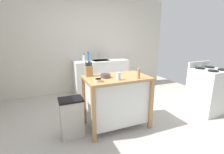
% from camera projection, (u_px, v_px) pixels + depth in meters
% --- Properties ---
extents(ground_plane, '(5.84, 5.84, 0.00)m').
position_uv_depth(ground_plane, '(120.00, 123.00, 3.00)').
color(ground_plane, '#ADA8A0').
rests_on(ground_plane, ground).
extents(wall_back, '(4.84, 0.10, 2.60)m').
position_uv_depth(wall_back, '(88.00, 45.00, 4.57)').
color(wall_back, beige).
rests_on(wall_back, ground).
extents(kitchen_island, '(1.06, 0.65, 0.89)m').
position_uv_depth(kitchen_island, '(117.00, 99.00, 2.80)').
color(kitchen_island, '#AD7F4C').
rests_on(kitchen_island, ground).
extents(knife_block, '(0.11, 0.09, 0.25)m').
position_uv_depth(knife_block, '(89.00, 71.00, 2.72)').
color(knife_block, '#AD7F4C').
rests_on(knife_block, kitchen_island).
extents(bowl_ceramic_small, '(0.12, 0.12, 0.04)m').
position_uv_depth(bowl_ceramic_small, '(98.00, 80.00, 2.42)').
color(bowl_ceramic_small, beige).
rests_on(bowl_ceramic_small, kitchen_island).
extents(bowl_stoneware_deep, '(0.17, 0.17, 0.06)m').
position_uv_depth(bowl_stoneware_deep, '(105.00, 76.00, 2.64)').
color(bowl_stoneware_deep, '#564C47').
rests_on(bowl_stoneware_deep, kitchen_island).
extents(drinking_cup, '(0.07, 0.07, 0.12)m').
position_uv_depth(drinking_cup, '(118.00, 76.00, 2.50)').
color(drinking_cup, silver).
rests_on(drinking_cup, kitchen_island).
extents(pepper_grinder, '(0.04, 0.04, 0.17)m').
position_uv_depth(pepper_grinder, '(139.00, 73.00, 2.59)').
color(pepper_grinder, '#9E7042').
rests_on(pepper_grinder, kitchen_island).
extents(trash_bin, '(0.36, 0.28, 0.63)m').
position_uv_depth(trash_bin, '(72.00, 118.00, 2.54)').
color(trash_bin, '#B7B2A8').
rests_on(trash_bin, ground).
extents(sink_counter, '(1.45, 0.60, 0.90)m').
position_uv_depth(sink_counter, '(101.00, 76.00, 4.57)').
color(sink_counter, silver).
rests_on(sink_counter, ground).
extents(sink_faucet, '(0.02, 0.02, 0.22)m').
position_uv_depth(sink_faucet, '(99.00, 56.00, 4.55)').
color(sink_faucet, '#B7BCC1').
rests_on(sink_faucet, sink_counter).
extents(bottle_dish_soap, '(0.05, 0.05, 0.20)m').
position_uv_depth(bottle_dish_soap, '(84.00, 58.00, 4.19)').
color(bottle_dish_soap, white).
rests_on(bottle_dish_soap, sink_counter).
extents(bottle_hand_soap, '(0.05, 0.05, 0.24)m').
position_uv_depth(bottle_hand_soap, '(88.00, 57.00, 4.28)').
color(bottle_hand_soap, blue).
rests_on(bottle_hand_soap, sink_counter).
extents(stove, '(0.60, 0.60, 1.02)m').
position_uv_depth(stove, '(208.00, 90.00, 3.36)').
color(stove, silver).
rests_on(stove, ground).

